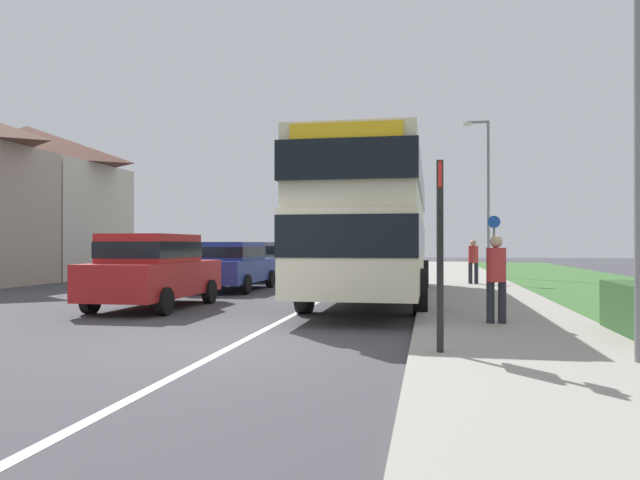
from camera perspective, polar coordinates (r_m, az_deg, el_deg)
ground_plane at (r=8.98m, az=-8.53°, el=-10.10°), size 120.00×120.00×0.00m
lane_marking_centre at (r=16.69m, az=0.48°, el=-5.58°), size 0.14×60.00×0.01m
pavement_near_side at (r=14.50m, az=15.73°, el=-6.13°), size 3.20×68.00×0.12m
double_decker_bus at (r=15.97m, az=5.23°, el=1.87°), size 2.80×11.26×3.70m
parked_car_red at (r=14.59m, az=-15.59°, el=-2.59°), size 1.92×4.26×1.74m
parked_car_blue at (r=19.73m, az=-8.35°, el=-2.23°), size 1.97×4.51×1.58m
parked_car_grey at (r=24.86m, az=-4.95°, el=-1.85°), size 1.98×4.17×1.59m
parked_car_dark_green at (r=30.16m, az=-1.91°, el=-1.51°), size 2.00×4.54×1.67m
pedestrian_at_stop at (r=11.00m, az=16.43°, el=-3.18°), size 0.34×0.34×1.67m
pedestrian_walking_away at (r=21.66m, az=14.39°, el=-1.80°), size 0.34×0.34×1.67m
bus_stop_sign at (r=7.88m, az=11.36°, el=-0.20°), size 0.09×0.52×2.60m
cycle_route_sign at (r=22.10m, az=16.23°, el=-0.59°), size 0.44×0.08×2.52m
street_lamp_near at (r=8.38m, az=27.34°, el=17.44°), size 1.14×0.20×7.06m
street_lamp_mid at (r=27.41m, az=15.50°, el=4.87°), size 1.14×0.20×6.95m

